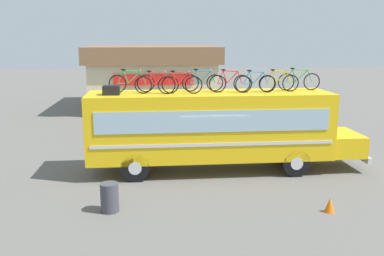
% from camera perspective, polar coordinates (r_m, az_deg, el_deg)
% --- Properties ---
extents(ground_plane, '(120.00, 120.00, 0.00)m').
position_cam_1_polar(ground_plane, '(17.19, 2.36, -5.76)').
color(ground_plane, '#605E59').
extents(bus, '(11.04, 2.44, 3.19)m').
position_cam_1_polar(bus, '(16.76, 3.21, 0.23)').
color(bus, yellow).
rests_on(bus, ground).
extents(luggage_bag_1, '(0.62, 0.53, 0.34)m').
position_cam_1_polar(luggage_bag_1, '(16.08, -10.88, 5.06)').
color(luggage_bag_1, black).
rests_on(luggage_bag_1, bus).
extents(rooftop_bicycle_1, '(1.78, 0.44, 0.92)m').
position_cam_1_polar(rooftop_bicycle_1, '(16.66, -8.20, 6.11)').
color(rooftop_bicycle_1, black).
rests_on(rooftop_bicycle_1, bus).
extents(rooftop_bicycle_2, '(1.69, 0.44, 0.88)m').
position_cam_1_polar(rooftop_bicycle_2, '(16.18, -4.82, 5.98)').
color(rooftop_bicycle_2, black).
rests_on(rooftop_bicycle_2, bus).
extents(rooftop_bicycle_3, '(1.70, 0.44, 0.90)m').
position_cam_1_polar(rooftop_bicycle_3, '(16.01, -1.62, 5.97)').
color(rooftop_bicycle_3, black).
rests_on(rooftop_bicycle_3, bus).
extents(rooftop_bicycle_4, '(1.66, 0.44, 0.90)m').
position_cam_1_polar(rooftop_bicycle_4, '(16.81, 1.44, 6.26)').
color(rooftop_bicycle_4, black).
rests_on(rooftop_bicycle_4, bus).
extents(rooftop_bicycle_5, '(1.65, 0.44, 0.91)m').
position_cam_1_polar(rooftop_bicycle_5, '(16.56, 5.13, 6.14)').
color(rooftop_bicycle_5, black).
rests_on(rooftop_bicycle_5, bus).
extents(rooftop_bicycle_6, '(1.62, 0.44, 0.89)m').
position_cam_1_polar(rooftop_bicycle_6, '(16.58, 8.61, 6.03)').
color(rooftop_bicycle_6, black).
rests_on(rooftop_bicycle_6, bus).
extents(rooftop_bicycle_7, '(1.63, 0.44, 0.90)m').
position_cam_1_polar(rooftop_bicycle_7, '(17.04, 11.67, 6.09)').
color(rooftop_bicycle_7, black).
rests_on(rooftop_bicycle_7, bus).
extents(rooftop_bicycle_8, '(1.76, 0.44, 0.92)m').
position_cam_1_polar(rooftop_bicycle_8, '(17.70, 14.28, 6.21)').
color(rooftop_bicycle_8, black).
rests_on(rooftop_bicycle_8, bus).
extents(roadside_building, '(9.62, 9.66, 4.69)m').
position_cam_1_polar(roadside_building, '(33.20, -5.32, 7.06)').
color(roadside_building, beige).
rests_on(roadside_building, ground).
extents(trash_bin, '(0.56, 0.56, 0.91)m').
position_cam_1_polar(trash_bin, '(13.36, -11.11, -9.22)').
color(trash_bin, '#3F3F47').
rests_on(trash_bin, ground).
extents(traffic_cone, '(0.32, 0.32, 0.46)m').
position_cam_1_polar(traffic_cone, '(13.83, 18.16, -9.88)').
color(traffic_cone, orange).
rests_on(traffic_cone, ground).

